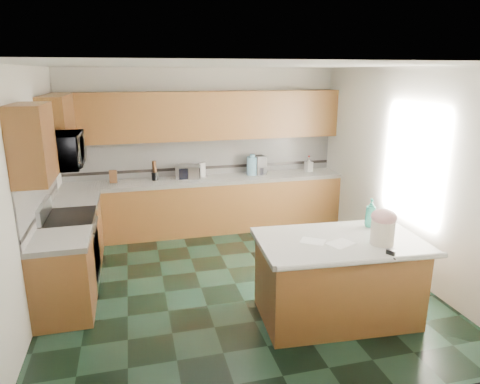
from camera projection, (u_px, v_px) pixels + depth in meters
name	position (u px, v px, depth m)	size (l,w,h in m)	color
floor	(235.00, 283.00, 5.50)	(4.60, 4.60, 0.00)	black
ceiling	(235.00, 65.00, 4.77)	(4.60, 4.60, 0.00)	white
wall_back	(203.00, 149.00, 7.30)	(4.60, 0.04, 2.70)	white
wall_front	(314.00, 262.00, 2.97)	(4.60, 0.04, 2.70)	white
wall_left	(25.00, 195.00, 4.59)	(0.04, 4.60, 2.70)	white
wall_right	(404.00, 171.00, 5.69)	(0.04, 4.60, 2.70)	white
back_base_cab	(207.00, 206.00, 7.25)	(4.60, 0.60, 0.86)	black
back_countertop	(207.00, 180.00, 7.13)	(4.60, 0.64, 0.06)	white
back_upper_cab	(204.00, 116.00, 6.97)	(4.60, 0.33, 0.78)	black
back_backsplash	(204.00, 156.00, 7.30)	(4.60, 0.02, 0.63)	silver
back_accent_band	(204.00, 168.00, 7.35)	(4.60, 0.01, 0.05)	black
left_base_cab_rear	(78.00, 231.00, 6.12)	(0.60, 0.82, 0.86)	black
left_counter_rear	(75.00, 200.00, 5.99)	(0.64, 0.82, 0.06)	white
left_base_cab_front	(64.00, 280.00, 4.69)	(0.60, 0.72, 0.86)	black
left_counter_front	(59.00, 241.00, 4.56)	(0.64, 0.72, 0.06)	white
left_backsplash	(40.00, 192.00, 5.14)	(0.02, 2.30, 0.63)	silver
left_accent_band	(42.00, 207.00, 5.19)	(0.01, 2.30, 0.05)	black
left_upper_cab_rear	(58.00, 124.00, 5.80)	(0.33, 1.09, 0.78)	black
left_upper_cab_front	(32.00, 144.00, 4.25)	(0.33, 0.72, 0.78)	black
range_body	(72.00, 252.00, 5.38)	(0.60, 0.76, 0.88)	#B7B7BC
range_oven_door	(96.00, 253.00, 5.46)	(0.02, 0.68, 0.55)	black
range_cooktop	(68.00, 218.00, 5.25)	(0.62, 0.78, 0.04)	black
range_handle	(96.00, 225.00, 5.36)	(0.02, 0.02, 0.66)	#B7B7BC
range_backguard	(44.00, 210.00, 5.16)	(0.06, 0.76, 0.18)	#B7B7BC
microwave	(60.00, 151.00, 5.03)	(0.73, 0.50, 0.41)	#B7B7BC
island_base	(337.00, 281.00, 4.66)	(1.63, 0.93, 0.86)	black
island_top	(339.00, 242.00, 4.54)	(1.73, 1.03, 0.06)	white
island_bullnose	(365.00, 262.00, 4.06)	(0.06, 0.06, 1.73)	white
treat_jar	(383.00, 232.00, 4.37)	(0.24, 0.24, 0.25)	#EFE1CC
treat_jar_lid	(384.00, 217.00, 4.33)	(0.26, 0.26, 0.16)	#DD9EA1
treat_jar_knob	(384.00, 212.00, 4.32)	(0.03, 0.03, 0.09)	tan
treat_jar_knob_end_l	(381.00, 212.00, 4.30)	(0.05, 0.05, 0.05)	tan
treat_jar_knob_end_r	(388.00, 212.00, 4.33)	(0.05, 0.05, 0.05)	tan
soap_bottle_island	(371.00, 213.00, 4.85)	(0.13, 0.13, 0.33)	teal
paper_sheet_a	(341.00, 243.00, 4.41)	(0.27, 0.20, 0.00)	white
paper_sheet_b	(313.00, 241.00, 4.47)	(0.25, 0.19, 0.00)	white
clamp_body	(390.00, 254.00, 4.13)	(0.03, 0.09, 0.08)	black
clamp_handle	(393.00, 258.00, 4.09)	(0.01, 0.01, 0.06)	black
knife_block	(113.00, 177.00, 6.78)	(0.11, 0.09, 0.21)	#472814
utensil_crock	(155.00, 176.00, 6.98)	(0.10, 0.10, 0.13)	black
utensil_bundle	(154.00, 167.00, 6.93)	(0.06, 0.06, 0.19)	#472814
toaster_oven	(189.00, 172.00, 7.07)	(0.38, 0.26, 0.22)	#B7B7BC
toaster_oven_door	(190.00, 174.00, 6.95)	(0.34, 0.01, 0.18)	black
paper_towel	(202.00, 170.00, 7.17)	(0.11, 0.11, 0.25)	white
paper_towel_base	(202.00, 177.00, 7.20)	(0.17, 0.17, 0.01)	#B7B7BC
water_jug	(252.00, 166.00, 7.33)	(0.19, 0.19, 0.31)	#6DAACA
water_jug_neck	(252.00, 156.00, 7.28)	(0.09, 0.09, 0.04)	#6DAACA
coffee_maker	(259.00, 165.00, 7.38)	(0.19, 0.21, 0.32)	black
coffee_carafe	(260.00, 171.00, 7.36)	(0.13, 0.13, 0.13)	black
soap_bottle_back	(309.00, 164.00, 7.57)	(0.12, 0.12, 0.26)	white
soap_back_cap	(309.00, 156.00, 7.53)	(0.02, 0.02, 0.03)	red
window_light_proxy	(413.00, 163.00, 5.46)	(0.02, 1.40, 1.10)	white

